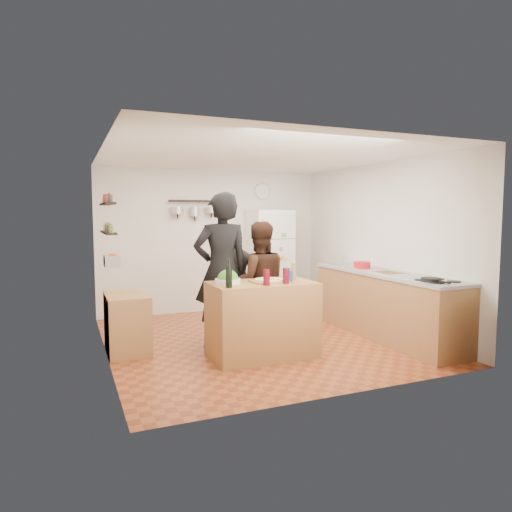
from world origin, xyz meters
name	(u,v)px	position (x,y,z in m)	size (l,w,h in m)	color
room_shell	(248,247)	(0.00, 0.39, 1.25)	(4.20, 4.20, 4.20)	brown
prep_island	(262,319)	(-0.26, -0.70, 0.46)	(1.25, 0.72, 0.91)	#905E34
pizza_board	(269,281)	(-0.18, -0.72, 0.92)	(0.42, 0.34, 0.02)	olive
pizza	(269,280)	(-0.18, -0.72, 0.94)	(0.34, 0.34, 0.02)	beige
salad_bowl	(228,281)	(-0.68, -0.65, 0.94)	(0.30, 0.30, 0.06)	silver
wine_bottle	(229,278)	(-0.76, -0.92, 1.02)	(0.07, 0.07, 0.22)	black
wine_glass_near	(267,277)	(-0.31, -0.94, 1.00)	(0.08, 0.08, 0.19)	#560715
wine_glass_far	(286,276)	(-0.04, -0.90, 1.00)	(0.08, 0.08, 0.19)	#520716
pepper_mill	(294,272)	(0.19, -0.65, 1.00)	(0.06, 0.06, 0.18)	#95683E
salt_canister	(289,276)	(0.04, -0.82, 0.98)	(0.09, 0.09, 0.14)	navy
person_left	(222,271)	(-0.59, -0.16, 1.00)	(0.73, 0.48, 2.00)	black
person_center	(259,283)	(-0.05, -0.13, 0.81)	(0.79, 0.62, 1.63)	black
person_back	(236,282)	(-0.22, 0.30, 0.77)	(0.90, 0.37, 1.53)	#2C2927
counter_run	(385,305)	(1.70, -0.55, 0.45)	(0.63, 2.63, 0.90)	#9E7042
stove_top	(437,282)	(1.70, -1.50, 0.91)	(0.60, 0.62, 0.02)	white
skillet	(431,280)	(1.60, -1.50, 0.94)	(0.24, 0.24, 0.05)	black
sink	(351,266)	(1.70, 0.30, 0.92)	(0.50, 0.80, 0.03)	silver
cutting_board	(388,273)	(1.70, -0.59, 0.91)	(0.30, 0.40, 0.02)	brown
red_bowl	(362,265)	(1.65, -0.06, 0.97)	(0.25, 0.25, 0.10)	red
fridge	(269,260)	(0.95, 1.75, 0.90)	(0.70, 0.68, 1.80)	white
wall_clock	(262,191)	(0.95, 2.08, 2.15)	(0.30, 0.30, 0.03)	silver
spice_shelf_lower	(108,233)	(-1.93, 0.20, 1.50)	(0.12, 1.00, 0.03)	black
spice_shelf_upper	(107,204)	(-1.93, 0.20, 1.85)	(0.12, 1.00, 0.03)	black
produce_basket	(112,261)	(-1.90, 0.20, 1.15)	(0.18, 0.35, 0.14)	silver
side_table	(127,323)	(-1.74, 0.14, 0.36)	(0.50, 0.80, 0.73)	#AA7747
pot_rack	(195,201)	(-0.35, 2.00, 1.95)	(0.90, 0.04, 0.04)	black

